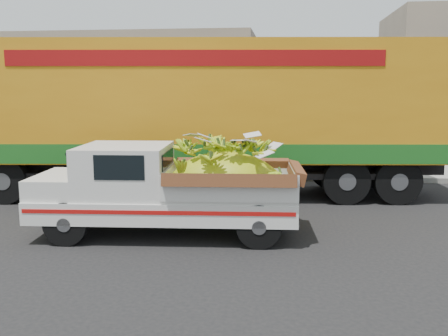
# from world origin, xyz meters

# --- Properties ---
(ground) EXTENTS (100.00, 100.00, 0.00)m
(ground) POSITION_xyz_m (0.00, 0.00, 0.00)
(ground) COLOR black
(ground) RESTS_ON ground
(curb) EXTENTS (60.00, 0.25, 0.15)m
(curb) POSITION_xyz_m (0.00, 5.49, 0.07)
(curb) COLOR gray
(curb) RESTS_ON ground
(sidewalk) EXTENTS (60.00, 4.00, 0.14)m
(sidewalk) POSITION_xyz_m (0.00, 7.59, 0.07)
(sidewalk) COLOR gray
(sidewalk) RESTS_ON ground
(building_left) EXTENTS (18.00, 6.00, 5.00)m
(building_left) POSITION_xyz_m (-8.00, 13.49, 2.50)
(building_left) COLOR gray
(building_left) RESTS_ON ground
(pickup_truck) EXTENTS (4.86, 2.07, 1.66)m
(pickup_truck) POSITION_xyz_m (0.60, -0.44, 0.89)
(pickup_truck) COLOR black
(pickup_truck) RESTS_ON ground
(semi_trailer) EXTENTS (12.04, 3.87, 3.80)m
(semi_trailer) POSITION_xyz_m (0.26, 3.05, 2.12)
(semi_trailer) COLOR black
(semi_trailer) RESTS_ON ground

